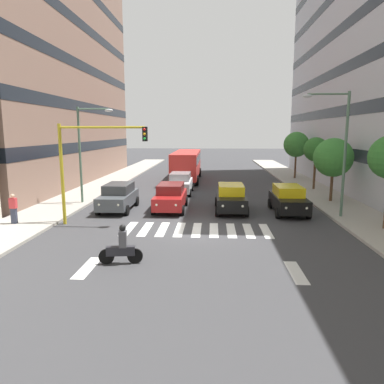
{
  "coord_description": "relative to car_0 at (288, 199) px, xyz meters",
  "views": [
    {
      "loc": [
        -0.81,
        18.05,
        5.09
      ],
      "look_at": [
        0.57,
        -5.61,
        1.05
      ],
      "focal_mm": 33.36,
      "sensor_mm": 36.0,
      "label": 1
    }
  ],
  "objects": [
    {
      "name": "traffic_light_gantry",
      "position": [
        11.55,
        3.47,
        2.85
      ],
      "size": [
        4.81,
        0.36,
        5.5
      ],
      "color": "#AD991E",
      "rests_on": "ground_plane"
    },
    {
      "name": "car_3",
      "position": [
        10.9,
        -0.26,
        0.0
      ],
      "size": [
        2.02,
        4.44,
        1.72
      ],
      "color": "#474C51",
      "rests_on": "ground_plane"
    },
    {
      "name": "sidewalk_left",
      "position": [
        -3.95,
        4.24,
        -0.81
      ],
      "size": [
        3.48,
        90.0,
        0.15
      ],
      "primitive_type": "cube",
      "color": "#9E998E",
      "rests_on": "ground_plane"
    },
    {
      "name": "crosswalk_markings",
      "position": [
        5.57,
        4.24,
        -0.88
      ],
      "size": [
        7.65,
        2.8,
        0.01
      ],
      "color": "silver",
      "rests_on": "ground_plane"
    },
    {
      "name": "lane_arrow_1",
      "position": [
        9.46,
        9.74,
        -0.88
      ],
      "size": [
        0.5,
        2.2,
        0.01
      ],
      "primitive_type": "cube",
      "color": "silver",
      "rests_on": "ground_plane"
    },
    {
      "name": "street_tree_1",
      "position": [
        -3.74,
        -3.46,
        2.37
      ],
      "size": [
        2.74,
        2.74,
        4.48
      ],
      "color": "#513823",
      "rests_on": "sidewalk_left"
    },
    {
      "name": "car_row2_0",
      "position": [
        7.43,
        -6.66,
        0.0
      ],
      "size": [
        2.02,
        4.44,
        1.72
      ],
      "color": "silver",
      "rests_on": "ground_plane"
    },
    {
      "name": "car_2",
      "position": [
        7.49,
        -0.43,
        0.0
      ],
      "size": [
        2.02,
        4.44,
        1.72
      ],
      "color": "maroon",
      "rests_on": "ground_plane"
    },
    {
      "name": "motorcycle_with_rider",
      "position": [
        8.26,
        9.25,
        -0.24
      ],
      "size": [
        1.7,
        0.4,
        1.57
      ],
      "color": "black",
      "rests_on": "ground_plane"
    },
    {
      "name": "street_lamp_right",
      "position": [
        13.54,
        -1.95,
        3.29
      ],
      "size": [
        2.51,
        0.28,
        6.59
      ],
      "color": "#4C6B56",
      "rests_on": "sidewalk_right"
    },
    {
      "name": "ground_plane",
      "position": [
        5.57,
        4.24,
        -0.89
      ],
      "size": [
        180.0,
        180.0,
        0.0
      ],
      "primitive_type": "plane",
      "color": "#38383A"
    },
    {
      "name": "pedestrian_waiting",
      "position": [
        15.5,
        4.06,
        0.11
      ],
      "size": [
        0.36,
        0.24,
        1.63
      ],
      "color": "#2D3347",
      "rests_on": "sidewalk_right"
    },
    {
      "name": "building_right_block_0",
      "position": [
        21.6,
        -12.56,
        10.13
      ],
      "size": [
        9.59,
        29.44,
        22.04
      ],
      "color": "#846656",
      "rests_on": "ground_plane"
    },
    {
      "name": "street_tree_3",
      "position": [
        -4.06,
        -16.33,
        2.82
      ],
      "size": [
        2.66,
        2.66,
        4.9
      ],
      "color": "#513823",
      "rests_on": "sidewalk_left"
    },
    {
      "name": "lane_arrow_0",
      "position": [
        1.68,
        9.74,
        -0.88
      ],
      "size": [
        0.5,
        2.2,
        0.01
      ],
      "primitive_type": "cube",
      "color": "silver",
      "rests_on": "ground_plane"
    },
    {
      "name": "street_tree_2",
      "position": [
        -4.03,
        -8.92,
        2.66
      ],
      "size": [
        2.06,
        2.06,
        4.45
      ],
      "color": "#513823",
      "rests_on": "sidewalk_left"
    },
    {
      "name": "street_lamp_left",
      "position": [
        -2.39,
        1.32,
        3.61
      ],
      "size": [
        2.66,
        0.28,
        7.15
      ],
      "color": "#4C6B56",
      "rests_on": "sidewalk_left"
    },
    {
      "name": "car_0",
      "position": [
        0.0,
        0.0,
        0.0
      ],
      "size": [
        2.02,
        4.44,
        1.72
      ],
      "color": "black",
      "rests_on": "ground_plane"
    },
    {
      "name": "car_1",
      "position": [
        3.58,
        -0.32,
        0.0
      ],
      "size": [
        2.02,
        4.44,
        1.72
      ],
      "color": "black",
      "rests_on": "ground_plane"
    },
    {
      "name": "sidewalk_right",
      "position": [
        15.09,
        4.24,
        -0.81
      ],
      "size": [
        3.48,
        90.0,
        0.15
      ],
      "primitive_type": "cube",
      "color": "#9E998E",
      "rests_on": "ground_plane"
    },
    {
      "name": "building_left_block_0",
      "position": [
        -10.47,
        -12.5,
        12.55
      ],
      "size": [
        9.59,
        29.56,
        26.87
      ],
      "color": "#ADB2BC",
      "rests_on": "ground_plane"
    },
    {
      "name": "bus_behind_traffic",
      "position": [
        7.49,
        -14.86,
        0.97
      ],
      "size": [
        2.78,
        10.5,
        3.0
      ],
      "color": "red",
      "rests_on": "ground_plane"
    }
  ]
}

